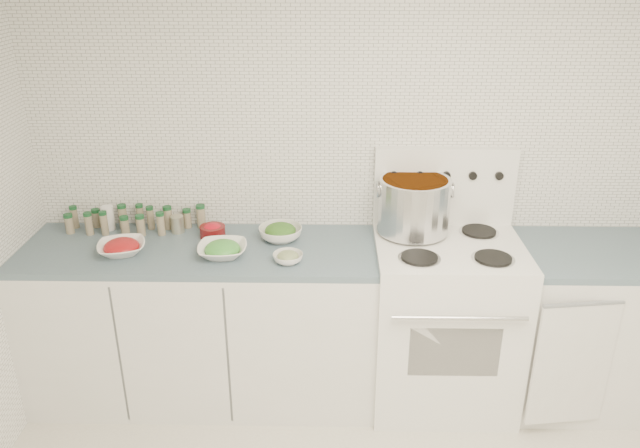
{
  "coord_description": "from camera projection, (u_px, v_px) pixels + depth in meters",
  "views": [
    {
      "loc": [
        -0.14,
        -1.72,
        2.3
      ],
      "look_at": [
        -0.19,
        1.14,
        1.06
      ],
      "focal_mm": 35.0,
      "sensor_mm": 36.0,
      "label": 1
    }
  ],
  "objects": [
    {
      "name": "bowl_zucchini",
      "position": [
        288.0,
        257.0,
        3.08
      ],
      "size": [
        0.18,
        0.18,
        0.06
      ],
      "color": "white",
      "rests_on": "counter_left"
    },
    {
      "name": "bowl_pepper",
      "position": [
        213.0,
        231.0,
        3.34
      ],
      "size": [
        0.14,
        0.14,
        0.08
      ],
      "color": "#5A0F11",
      "rests_on": "counter_left"
    },
    {
      "name": "bowl_broccoli",
      "position": [
        280.0,
        232.0,
        3.32
      ],
      "size": [
        0.23,
        0.23,
        0.09
      ],
      "color": "white",
      "rests_on": "counter_left"
    },
    {
      "name": "tin_can",
      "position": [
        177.0,
        224.0,
        3.41
      ],
      "size": [
        0.07,
        0.07,
        0.09
      ],
      "primitive_type": "cylinder",
      "rotation": [
        0.0,
        0.0,
        -0.0
      ],
      "color": "#ACA792",
      "rests_on": "counter_left"
    },
    {
      "name": "bowl_tomato",
      "position": [
        122.0,
        247.0,
        3.17
      ],
      "size": [
        0.29,
        0.29,
        0.08
      ],
      "color": "white",
      "rests_on": "counter_left"
    },
    {
      "name": "salt_canister",
      "position": [
        108.0,
        218.0,
        3.43
      ],
      "size": [
        0.08,
        0.08,
        0.13
      ],
      "primitive_type": "cylinder",
      "rotation": [
        0.0,
        0.0,
        -0.31
      ],
      "color": "white",
      "rests_on": "counter_left"
    },
    {
      "name": "counter_left",
      "position": [
        205.0,
        321.0,
        3.42
      ],
      "size": [
        1.85,
        0.62,
        0.9
      ],
      "color": "white",
      "rests_on": "ground"
    },
    {
      "name": "spice_cluster",
      "position": [
        133.0,
        220.0,
        3.42
      ],
      "size": [
        0.75,
        0.16,
        0.14
      ],
      "color": "gray",
      "rests_on": "counter_left"
    },
    {
      "name": "room_walls",
      "position": [
        376.0,
        224.0,
        1.88
      ],
      "size": [
        3.54,
        3.04,
        2.52
      ],
      "color": "white",
      "rests_on": "ground"
    },
    {
      "name": "stove",
      "position": [
        443.0,
        317.0,
        3.38
      ],
      "size": [
        0.76,
        0.7,
        1.36
      ],
      "color": "white",
      "rests_on": "ground"
    },
    {
      "name": "counter_right",
      "position": [
        594.0,
        325.0,
        3.39
      ],
      "size": [
        0.89,
        0.68,
        0.9
      ],
      "color": "white",
      "rests_on": "ground"
    },
    {
      "name": "stock_pot",
      "position": [
        414.0,
        203.0,
        3.27
      ],
      "size": [
        0.4,
        0.38,
        0.29
      ],
      "rotation": [
        0.0,
        0.0,
        0.33
      ],
      "color": "silver",
      "rests_on": "stove"
    },
    {
      "name": "bowl_snowpea",
      "position": [
        222.0,
        249.0,
        3.14
      ],
      "size": [
        0.26,
        0.26,
        0.08
      ],
      "color": "white",
      "rests_on": "counter_left"
    }
  ]
}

